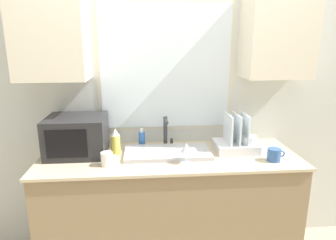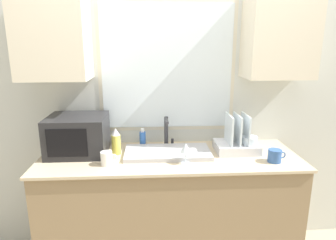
% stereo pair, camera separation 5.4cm
% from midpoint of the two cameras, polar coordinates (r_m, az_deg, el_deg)
% --- Properties ---
extents(countertop, '(1.90, 0.67, 0.91)m').
position_cam_midpoint_polar(countertop, '(2.44, 0.97, -16.76)').
color(countertop, '#8C7251').
rests_on(countertop, ground_plane).
extents(wall_back, '(6.00, 0.38, 2.60)m').
position_cam_midpoint_polar(wall_back, '(2.43, 0.49, 6.47)').
color(wall_back, silver).
rests_on(wall_back, ground_plane).
extents(sink_basin, '(0.64, 0.32, 0.03)m').
position_cam_midpoint_polar(sink_basin, '(2.25, 0.61, -6.20)').
color(sink_basin, '#B2B2B7').
rests_on(sink_basin, countertop).
extents(faucet, '(0.08, 0.15, 0.24)m').
position_cam_midpoint_polar(faucet, '(2.38, 0.44, -1.88)').
color(faucet, '#333338').
rests_on(faucet, countertop).
extents(microwave, '(0.43, 0.38, 0.29)m').
position_cam_midpoint_polar(microwave, '(2.33, -16.15, -2.72)').
color(microwave, '#232326').
rests_on(microwave, countertop).
extents(dish_rack, '(0.32, 0.26, 0.29)m').
position_cam_midpoint_polar(dish_rack, '(2.36, 13.78, -4.21)').
color(dish_rack, silver).
rests_on(dish_rack, countertop).
extents(spray_bottle, '(0.07, 0.07, 0.20)m').
position_cam_midpoint_polar(spray_bottle, '(2.27, -9.20, -4.10)').
color(spray_bottle, '#D8CC4C').
rests_on(spray_bottle, countertop).
extents(soap_bottle, '(0.05, 0.05, 0.15)m').
position_cam_midpoint_polar(soap_bottle, '(2.42, -4.21, -3.51)').
color(soap_bottle, blue).
rests_on(soap_bottle, countertop).
extents(mug_near_sink, '(0.11, 0.08, 0.09)m').
position_cam_midpoint_polar(mug_near_sink, '(2.09, -10.85, -7.18)').
color(mug_near_sink, white).
rests_on(mug_near_sink, countertop).
extents(wine_glass, '(0.07, 0.07, 0.15)m').
position_cam_midpoint_polar(wine_glass, '(2.06, 4.15, -5.46)').
color(wine_glass, silver).
rests_on(wine_glass, countertop).
extents(mug_by_rack, '(0.13, 0.09, 0.09)m').
position_cam_midpoint_polar(mug_by_rack, '(2.24, 20.34, -6.40)').
color(mug_by_rack, '#335999').
rests_on(mug_by_rack, countertop).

